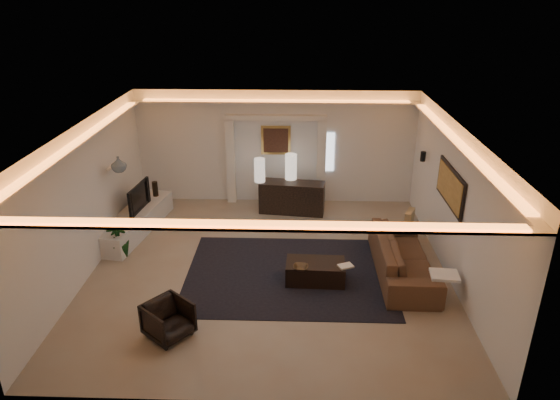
{
  "coord_description": "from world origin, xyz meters",
  "views": [
    {
      "loc": [
        0.51,
        -8.72,
        5.25
      ],
      "look_at": [
        0.2,
        0.6,
        1.25
      ],
      "focal_mm": 32.3,
      "sensor_mm": 36.0,
      "label": 1
    }
  ],
  "objects_px": {
    "console": "(292,197)",
    "sofa": "(403,257)",
    "coffee_table": "(315,272)",
    "armchair": "(168,320)"
  },
  "relations": [
    {
      "from": "coffee_table",
      "to": "armchair",
      "type": "height_order",
      "value": "armchair"
    },
    {
      "from": "sofa",
      "to": "coffee_table",
      "type": "distance_m",
      "value": 1.76
    },
    {
      "from": "console",
      "to": "armchair",
      "type": "distance_m",
      "value": 5.25
    },
    {
      "from": "console",
      "to": "armchair",
      "type": "relative_size",
      "value": 2.36
    },
    {
      "from": "sofa",
      "to": "coffee_table",
      "type": "height_order",
      "value": "sofa"
    },
    {
      "from": "console",
      "to": "armchair",
      "type": "bearing_deg",
      "value": -104.57
    },
    {
      "from": "console",
      "to": "coffee_table",
      "type": "xyz_separation_m",
      "value": [
        0.48,
        -3.17,
        -0.2
      ]
    },
    {
      "from": "console",
      "to": "sofa",
      "type": "bearing_deg",
      "value": -45.19
    },
    {
      "from": "console",
      "to": "coffee_table",
      "type": "bearing_deg",
      "value": -74.38
    },
    {
      "from": "console",
      "to": "sofa",
      "type": "height_order",
      "value": "console"
    }
  ]
}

